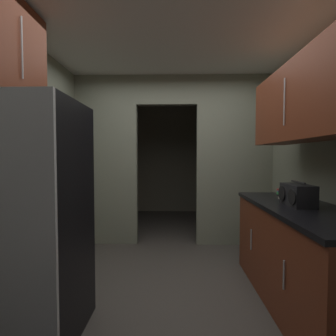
{
  "coord_description": "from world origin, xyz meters",
  "views": [
    {
      "loc": [
        0.01,
        -2.49,
        1.35
      ],
      "look_at": [
        -0.07,
        0.97,
        1.21
      ],
      "focal_mm": 28.37,
      "sensor_mm": 36.0,
      "label": 1
    }
  ],
  "objects": [
    {
      "name": "ground",
      "position": [
        0.0,
        0.0,
        0.0
      ],
      "size": [
        20.0,
        20.0,
        0.0
      ],
      "primitive_type": "plane",
      "color": "#47423D"
    },
    {
      "name": "kitchen_overhead_slab",
      "position": [
        0.0,
        0.48,
        2.62
      ],
      "size": [
        3.41,
        7.21,
        0.06
      ],
      "primitive_type": "cube",
      "color": "silver"
    },
    {
      "name": "kitchen_partition",
      "position": [
        0.03,
        1.61,
        1.37
      ],
      "size": [
        3.01,
        0.12,
        2.59
      ],
      "color": "gray",
      "rests_on": "ground"
    },
    {
      "name": "adjoining_room_shell",
      "position": [
        0.0,
        3.33,
        1.3
      ],
      "size": [
        3.01,
        2.55,
        2.59
      ],
      "color": "gray",
      "rests_on": "ground"
    },
    {
      "name": "refrigerator",
      "position": [
        -1.07,
        -0.57,
        0.88
      ],
      "size": [
        0.76,
        0.79,
        1.76
      ],
      "color": "black",
      "rests_on": "ground"
    },
    {
      "name": "lower_cabinet_run",
      "position": [
        1.16,
        -0.12,
        0.46
      ],
      "size": [
        0.68,
        1.91,
        0.91
      ],
      "color": "maroon",
      "rests_on": "ground"
    },
    {
      "name": "upper_cabinet_counterside",
      "position": [
        1.16,
        -0.12,
        1.84
      ],
      "size": [
        0.36,
        1.71,
        0.69
      ],
      "color": "maroon"
    },
    {
      "name": "boombox",
      "position": [
        1.13,
        -0.08,
        1.01
      ],
      "size": [
        0.2,
        0.36,
        0.22
      ],
      "color": "black",
      "rests_on": "lower_cabinet_run"
    },
    {
      "name": "book_stack",
      "position": [
        1.16,
        0.28,
        0.96
      ],
      "size": [
        0.13,
        0.16,
        0.11
      ],
      "color": "beige",
      "rests_on": "lower_cabinet_run"
    }
  ]
}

